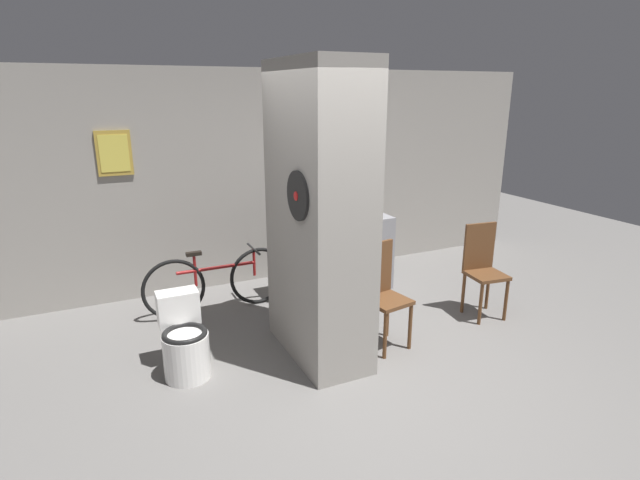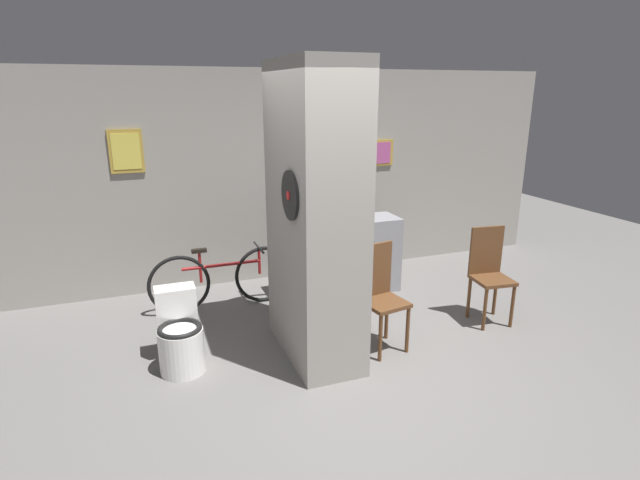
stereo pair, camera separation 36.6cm
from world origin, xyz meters
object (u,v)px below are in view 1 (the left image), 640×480
at_px(toilet, 184,342).
at_px(chair_near_pillar, 382,291).
at_px(bottle_tall, 327,212).
at_px(chair_by_doorway, 483,266).
at_px(bicycle, 218,281).

relative_size(toilet, chair_near_pillar, 0.69).
relative_size(toilet, bottle_tall, 2.67).
xyz_separation_m(toilet, bottle_tall, (1.90, 1.13, 0.70)).
bearing_deg(chair_by_doorway, bicycle, 160.32).
bearing_deg(chair_by_doorway, chair_near_pillar, -167.76).
distance_m(toilet, bicycle, 1.28).
relative_size(chair_by_doorway, bicycle, 0.62).
bearing_deg(chair_by_doorway, toilet, -175.59).
xyz_separation_m(toilet, chair_near_pillar, (1.80, -0.26, 0.25)).
height_order(chair_near_pillar, chair_by_doorway, same).
xyz_separation_m(bicycle, bottle_tall, (1.32, -0.01, 0.65)).
height_order(toilet, chair_by_doorway, chair_by_doorway).
relative_size(toilet, chair_by_doorway, 0.69).
distance_m(toilet, bottle_tall, 2.32).
bearing_deg(chair_near_pillar, toilet, 161.83).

